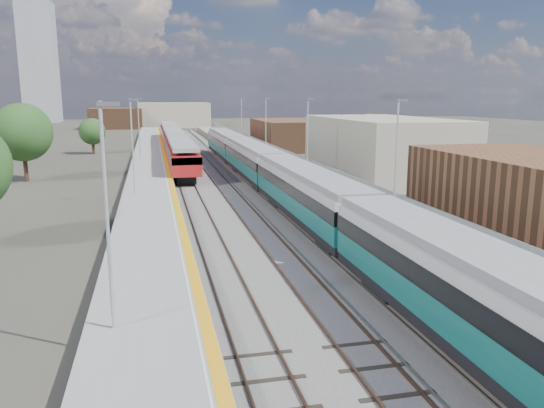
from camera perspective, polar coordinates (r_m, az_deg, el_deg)
name	(u,v)px	position (r m, az deg, el deg)	size (l,w,h in m)	color
ground	(231,174)	(60.62, -4.39, 3.23)	(320.00, 320.00, 0.00)	#47443A
ballast_bed	(209,171)	(62.79, -6.76, 3.49)	(10.50, 155.00, 0.06)	#565451
tracks	(213,169)	(64.50, -6.39, 3.78)	(8.96, 160.00, 0.17)	#4C3323
platform_right	(272,165)	(63.93, -0.03, 4.17)	(4.70, 155.00, 8.52)	slate
platform_left	(150,169)	(62.39, -13.00, 3.68)	(4.30, 155.00, 8.52)	slate
buildings	(113,89)	(148.28, -16.76, 11.78)	(72.00, 185.50, 40.00)	brown
green_train	(274,172)	(45.79, 0.22, 3.44)	(2.91, 80.87, 3.20)	black
red_train	(174,141)	(80.62, -10.52, 6.67)	(2.92, 59.26, 3.69)	black
tree_b	(22,132)	(60.23, -25.26, 6.98)	(5.95, 5.95, 8.06)	#382619
tree_c	(92,132)	(86.24, -18.77, 7.39)	(4.02, 4.02, 5.45)	#382619
tree_d	(369,128)	(83.76, 10.44, 8.02)	(4.56, 4.56, 6.18)	#382619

